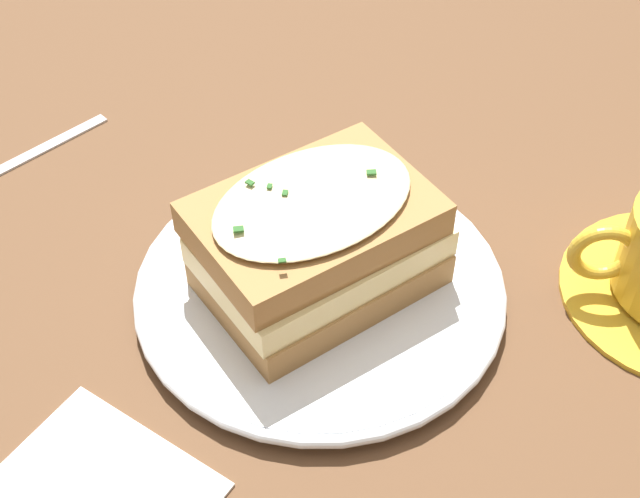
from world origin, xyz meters
TOP-DOWN VIEW (x-y plane):
  - ground_plane at (0.00, 0.00)m, footprint 2.40×2.40m
  - dinner_plate at (-0.03, 0.01)m, footprint 0.23×0.23m
  - sandwich at (-0.03, 0.01)m, footprint 0.17×0.16m

SIDE VIEW (x-z plane):
  - ground_plane at x=0.00m, z-range 0.00..0.00m
  - dinner_plate at x=-0.03m, z-range 0.00..0.02m
  - sandwich at x=-0.03m, z-range 0.01..0.09m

